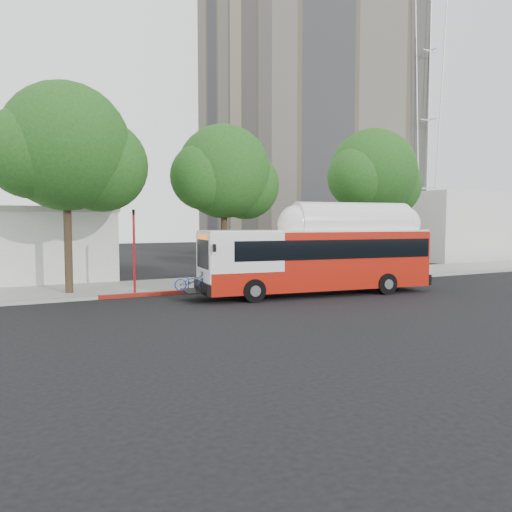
{
  "coord_description": "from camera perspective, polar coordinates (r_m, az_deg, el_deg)",
  "views": [
    {
      "loc": [
        -11.58,
        -18.85,
        3.46
      ],
      "look_at": [
        -0.57,
        3.0,
        1.75
      ],
      "focal_mm": 35.0,
      "sensor_mm": 36.0,
      "label": 1
    }
  ],
  "objects": [
    {
      "name": "street_tree_left",
      "position": [
        24.8,
        -19.83,
        11.05
      ],
      "size": [
        6.67,
        5.8,
        9.74
      ],
      "color": "#2D2116",
      "rests_on": "ground"
    },
    {
      "name": "red_curb_segment",
      "position": [
        24.55,
        -6.03,
        -3.94
      ],
      "size": [
        10.0,
        0.32,
        0.16
      ],
      "primitive_type": "cube",
      "color": "maroon",
      "rests_on": "ground"
    },
    {
      "name": "signal_pole",
      "position": [
        23.72,
        -13.75,
        0.48
      ],
      "size": [
        0.11,
        0.38,
        4.0
      ],
      "color": "#A6111B",
      "rests_on": "ground"
    },
    {
      "name": "ground",
      "position": [
        22.39,
        4.78,
        -4.9
      ],
      "size": [
        120.0,
        120.0,
        0.0
      ],
      "primitive_type": "plane",
      "color": "black",
      "rests_on": "ground"
    },
    {
      "name": "street_tree_right",
      "position": [
        32.56,
        13.76,
        8.81
      ],
      "size": [
        6.21,
        5.4,
        9.18
      ],
      "color": "#2D2116",
      "rests_on": "ground"
    },
    {
      "name": "apartment_tower",
      "position": [
        57.19,
        5.64,
        18.31
      ],
      "size": [
        18.0,
        18.0,
        37.0
      ],
      "color": "gray",
      "rests_on": "ground"
    },
    {
      "name": "street_tree_mid",
      "position": [
        27.34,
        -2.97,
        9.13
      ],
      "size": [
        5.75,
        5.0,
        8.62
      ],
      "color": "#2D2116",
      "rests_on": "ground"
    },
    {
      "name": "transit_bus",
      "position": [
        23.65,
        7.19,
        -0.46
      ],
      "size": [
        11.99,
        3.61,
        3.5
      ],
      "rotation": [
        0.0,
        0.0,
        -0.11
      ],
      "color": "#AA180B",
      "rests_on": "ground"
    },
    {
      "name": "horizon_block",
      "position": [
        54.26,
        23.33,
        3.19
      ],
      "size": [
        20.0,
        12.0,
        6.0
      ],
      "primitive_type": "cube",
      "color": "silver",
      "rests_on": "ground"
    },
    {
      "name": "comms_tower",
      "position": [
        55.17,
        19.28,
        21.23
      ],
      "size": [
        2.8,
        2.8,
        40.0
      ],
      "primitive_type": null,
      "color": "silver",
      "rests_on": "ground"
    },
    {
      "name": "curb_strip",
      "position": [
        25.75,
        0.23,
        -3.55
      ],
      "size": [
        60.0,
        0.3,
        0.15
      ],
      "primitive_type": "cube",
      "color": "gray",
      "rests_on": "ground"
    },
    {
      "name": "sidewalk",
      "position": [
        28.08,
        -2.18,
        -2.93
      ],
      "size": [
        60.0,
        5.0,
        0.15
      ],
      "primitive_type": "cube",
      "color": "gray",
      "rests_on": "ground"
    }
  ]
}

